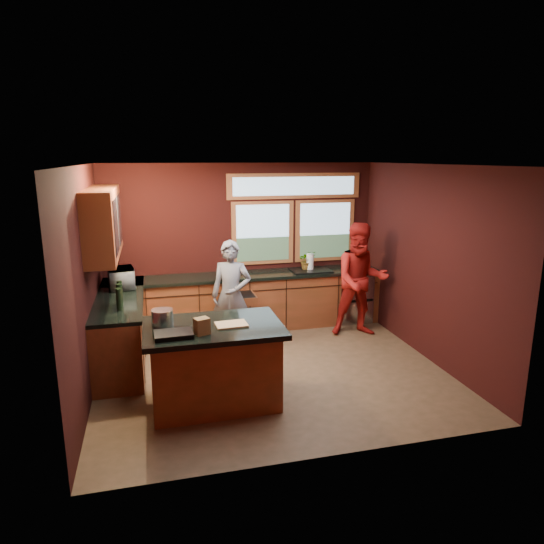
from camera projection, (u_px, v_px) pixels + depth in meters
name	position (u px, v px, depth m)	size (l,w,h in m)	color
floor	(271.00, 370.00, 6.51)	(4.50, 4.50, 0.00)	brown
room_shell	(220.00, 236.00, 6.26)	(4.52, 4.02, 2.71)	black
back_counter	(258.00, 301.00, 8.05)	(4.50, 0.64, 0.93)	#5D3116
left_counter	(121.00, 328.00, 6.75)	(0.64, 2.30, 0.93)	#5D3116
island	(214.00, 364.00, 5.57)	(1.55, 1.05, 0.95)	#5D3116
person_grey	(231.00, 295.00, 7.11)	(0.59, 0.39, 1.62)	slate
person_red	(361.00, 280.00, 7.63)	(0.88, 0.68, 1.81)	#A21713
microwave	(122.00, 278.00, 7.05)	(0.52, 0.35, 0.29)	#999999
potted_plant	(307.00, 260.00, 8.16)	(0.29, 0.26, 0.33)	#999999
paper_towel	(310.00, 262.00, 8.13)	(0.12, 0.12, 0.28)	white
cutting_board	(231.00, 324.00, 5.46)	(0.35, 0.25, 0.02)	tan
stock_pot	(162.00, 317.00, 5.45)	(0.24, 0.24, 0.18)	silver
paper_bag	(202.00, 326.00, 5.17)	(0.15, 0.12, 0.18)	brown
black_tray	(174.00, 334.00, 5.11)	(0.40, 0.28, 0.05)	black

